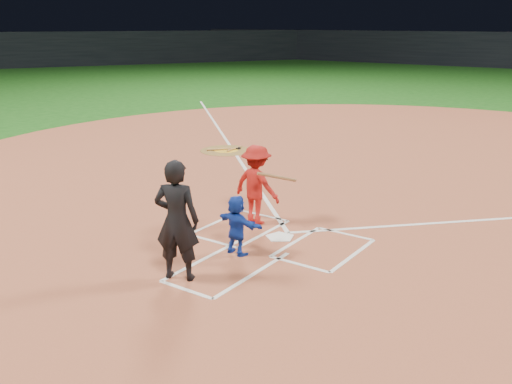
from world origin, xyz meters
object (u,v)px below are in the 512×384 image
Objects in this scene: catcher at (237,225)px; batter_at_plate at (256,185)px; on_deck_circle at (226,150)px; umpire at (177,220)px; home_plate at (280,237)px.

batter_at_plate reaches higher than catcher.
on_deck_circle is 9.81m from umpire.
home_plate is 2.74m from umpire.
umpire is at bearing -57.05° from on_deck_circle.
umpire reaches higher than batter_at_plate.
home_plate reaches higher than on_deck_circle.
batter_at_plate is (-0.47, 2.96, -0.17)m from umpire.
batter_at_plate is at bearing -26.77° from home_plate.
umpire reaches higher than home_plate.
umpire is at bearing 81.14° from home_plate.
batter_at_plate is at bearing -59.06° from catcher.
batter_at_plate is (4.83, -5.23, 0.84)m from on_deck_circle.
catcher is (-0.21, -1.14, 0.55)m from home_plate.
umpire is 1.21× the size of batter_at_plate.
on_deck_circle is 7.17m from batter_at_plate.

